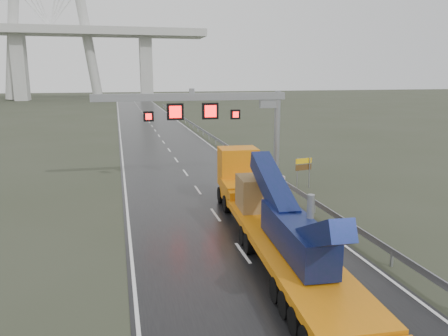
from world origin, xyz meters
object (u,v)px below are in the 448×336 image
object	(u,v)px
heavy_haul_truck	(264,206)
striped_barrier	(280,183)
sign_gantry	(219,112)
exit_sign_pair	(304,167)

from	to	relation	value
heavy_haul_truck	striped_barrier	world-z (taller)	heavy_haul_truck
sign_gantry	striped_barrier	size ratio (longest dim) A/B	14.85
exit_sign_pair	striped_barrier	world-z (taller)	exit_sign_pair
sign_gantry	striped_barrier	distance (m)	7.18
heavy_haul_truck	striped_barrier	bearing A→B (deg)	68.11
sign_gantry	heavy_haul_truck	xyz separation A→B (m)	(-0.42, -12.18, -3.89)
sign_gantry	heavy_haul_truck	size ratio (longest dim) A/B	0.78
striped_barrier	heavy_haul_truck	bearing A→B (deg)	-131.61
heavy_haul_truck	exit_sign_pair	world-z (taller)	heavy_haul_truck
heavy_haul_truck	striped_barrier	size ratio (longest dim) A/B	19.05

